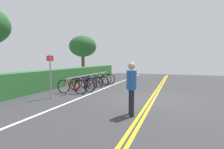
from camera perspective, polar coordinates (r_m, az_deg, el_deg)
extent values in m
cube|color=#353538|center=(8.31, 12.74, -7.88)|extent=(28.89, 12.90, 0.05)
cube|color=gold|center=(8.30, 13.30, -7.72)|extent=(26.00, 0.10, 0.00)
cube|color=gold|center=(8.32, 12.19, -7.67)|extent=(26.00, 0.10, 0.00)
cube|color=white|center=(9.24, -7.39, -6.34)|extent=(26.00, 0.12, 0.00)
cylinder|color=#9EA0A5|center=(9.23, -14.19, -3.88)|extent=(0.05, 0.05, 0.82)
cylinder|color=#9EA0A5|center=(10.37, -9.96, -2.86)|extent=(0.05, 0.05, 0.82)
cylinder|color=#9EA0A5|center=(11.56, -6.60, -2.04)|extent=(0.05, 0.05, 0.82)
cylinder|color=#9EA0A5|center=(12.79, -3.87, -1.36)|extent=(0.05, 0.05, 0.82)
cylinder|color=#9EA0A5|center=(14.04, -1.63, -0.81)|extent=(0.05, 0.05, 0.82)
cylinder|color=#9EA0A5|center=(11.52, -6.62, 0.00)|extent=(5.45, 0.04, 0.04)
torus|color=black|center=(9.85, -15.23, -3.71)|extent=(0.08, 0.76, 0.76)
torus|color=black|center=(9.35, -10.10, -4.06)|extent=(0.08, 0.76, 0.76)
cylinder|color=red|center=(9.64, -13.38, -3.32)|extent=(0.06, 0.57, 0.52)
cylinder|color=red|center=(9.58, -13.07, -1.98)|extent=(0.06, 0.68, 0.07)
cylinder|color=red|center=(9.48, -11.62, -3.54)|extent=(0.04, 0.17, 0.47)
cylinder|color=red|center=(9.45, -11.03, -4.48)|extent=(0.05, 0.36, 0.19)
cylinder|color=red|center=(9.38, -10.70, -3.11)|extent=(0.05, 0.25, 0.32)
cylinder|color=red|center=(9.80, -15.01, -2.75)|extent=(0.04, 0.14, 0.35)
cube|color=black|center=(9.41, -11.30, -1.99)|extent=(0.09, 0.20, 0.05)
cylinder|color=red|center=(9.75, -14.79, -1.50)|extent=(0.46, 0.05, 0.03)
torus|color=black|center=(10.56, -11.85, -3.18)|extent=(0.20, 0.72, 0.73)
torus|color=black|center=(9.87, -7.28, -3.67)|extent=(0.20, 0.72, 0.73)
cylinder|color=black|center=(10.28, -10.22, -2.90)|extent=(0.15, 0.61, 0.50)
cylinder|color=black|center=(10.21, -9.94, -1.72)|extent=(0.18, 0.72, 0.07)
cylinder|color=black|center=(10.05, -8.65, -3.15)|extent=(0.07, 0.18, 0.45)
cylinder|color=black|center=(10.00, -8.12, -4.01)|extent=(0.11, 0.39, 0.18)
cylinder|color=black|center=(9.92, -7.83, -2.80)|extent=(0.09, 0.27, 0.31)
cylinder|color=black|center=(10.51, -11.65, -2.34)|extent=(0.06, 0.15, 0.33)
cube|color=black|center=(9.97, -8.36, -1.77)|extent=(0.12, 0.21, 0.05)
cylinder|color=black|center=(10.45, -11.45, -1.23)|extent=(0.46, 0.12, 0.03)
torus|color=black|center=(11.25, -11.23, -2.71)|extent=(0.07, 0.72, 0.72)
torus|color=black|center=(10.73, -6.53, -3.00)|extent=(0.07, 0.72, 0.72)
cylinder|color=purple|center=(11.04, -9.53, -2.39)|extent=(0.05, 0.59, 0.49)
cylinder|color=purple|center=(10.98, -9.24, -1.30)|extent=(0.05, 0.71, 0.07)
cylinder|color=purple|center=(10.87, -7.92, -2.57)|extent=(0.04, 0.17, 0.44)
cylinder|color=purple|center=(10.83, -7.38, -3.34)|extent=(0.04, 0.38, 0.18)
cylinder|color=purple|center=(10.77, -7.08, -2.23)|extent=(0.04, 0.26, 0.30)
cylinder|color=purple|center=(11.21, -11.02, -1.92)|extent=(0.04, 0.14, 0.33)
cube|color=black|center=(10.80, -7.62, -1.30)|extent=(0.08, 0.20, 0.05)
cylinder|color=purple|center=(11.16, -10.81, -0.88)|extent=(0.46, 0.04, 0.03)
torus|color=black|center=(11.74, -9.14, -2.45)|extent=(0.21, 0.68, 0.69)
torus|color=black|center=(11.51, -4.41, -2.54)|extent=(0.21, 0.68, 0.69)
cylinder|color=purple|center=(11.63, -7.39, -2.10)|extent=(0.17, 0.56, 0.47)
cylinder|color=purple|center=(11.60, -7.10, -1.10)|extent=(0.19, 0.66, 0.07)
cylinder|color=purple|center=(11.56, -5.78, -2.21)|extent=(0.07, 0.17, 0.42)
cylinder|color=purple|center=(11.56, -5.24, -2.87)|extent=(0.12, 0.36, 0.17)
cylinder|color=purple|center=(11.52, -4.94, -1.87)|extent=(0.09, 0.25, 0.29)
cylinder|color=purple|center=(11.71, -8.92, -1.73)|extent=(0.07, 0.14, 0.31)
cube|color=black|center=(11.52, -5.48, -1.05)|extent=(0.12, 0.21, 0.05)
cylinder|color=purple|center=(11.67, -8.70, -0.76)|extent=(0.45, 0.13, 0.03)
torus|color=black|center=(12.26, -7.76, -2.15)|extent=(0.28, 0.65, 0.68)
torus|color=black|center=(12.16, -2.69, -2.16)|extent=(0.28, 0.65, 0.68)
cylinder|color=#1947B7|center=(12.20, -5.88, -1.79)|extent=(0.24, 0.59, 0.46)
cylinder|color=#1947B7|center=(12.17, -5.55, -0.85)|extent=(0.28, 0.71, 0.07)
cylinder|color=#1947B7|center=(12.17, -4.15, -1.87)|extent=(0.09, 0.18, 0.41)
cylinder|color=#1947B7|center=(12.18, -3.59, -2.49)|extent=(0.17, 0.38, 0.17)
cylinder|color=#1947B7|center=(12.15, -3.26, -1.55)|extent=(0.12, 0.26, 0.29)
cylinder|color=#1947B7|center=(12.24, -7.52, -1.46)|extent=(0.08, 0.15, 0.31)
cube|color=black|center=(12.14, -3.82, -0.79)|extent=(0.14, 0.22, 0.05)
cylinder|color=#1947B7|center=(12.21, -7.28, -0.54)|extent=(0.44, 0.18, 0.03)
torus|color=black|center=(13.03, -6.35, -1.51)|extent=(0.18, 0.77, 0.77)
torus|color=black|center=(12.77, -1.91, -1.61)|extent=(0.18, 0.77, 0.77)
cylinder|color=orange|center=(12.92, -4.71, -1.15)|extent=(0.13, 0.59, 0.53)
cylinder|color=orange|center=(12.88, -4.43, -0.12)|extent=(0.15, 0.70, 0.07)
cylinder|color=orange|center=(12.83, -3.20, -1.26)|extent=(0.06, 0.17, 0.48)
cylinder|color=orange|center=(12.82, -2.70, -1.95)|extent=(0.10, 0.38, 0.19)
cylinder|color=orange|center=(12.78, -2.41, -0.92)|extent=(0.08, 0.26, 0.33)
cylinder|color=orange|center=(13.00, -6.14, -0.76)|extent=(0.06, 0.14, 0.35)
cube|color=black|center=(12.79, -2.91, -0.09)|extent=(0.11, 0.21, 0.05)
cylinder|color=orange|center=(12.97, -5.93, 0.20)|extent=(0.46, 0.10, 0.03)
torus|color=black|center=(13.82, -3.73, -1.14)|extent=(0.29, 0.75, 0.77)
torus|color=black|center=(13.17, -0.41, -1.43)|extent=(0.29, 0.75, 0.77)
cylinder|color=white|center=(13.56, -2.52, -0.87)|extent=(0.21, 0.57, 0.52)
cylinder|color=white|center=(13.50, -2.31, 0.08)|extent=(0.25, 0.67, 0.07)
cylinder|color=white|center=(13.34, -1.39, -1.04)|extent=(0.09, 0.17, 0.47)
cylinder|color=white|center=(13.29, -1.01, -1.72)|extent=(0.15, 0.36, 0.19)
cylinder|color=white|center=(13.22, -0.79, -0.74)|extent=(0.11, 0.25, 0.32)
cylinder|color=white|center=(13.77, -3.57, -0.46)|extent=(0.08, 0.14, 0.35)
cube|color=black|center=(13.28, -1.17, 0.06)|extent=(0.14, 0.21, 0.05)
cylinder|color=white|center=(13.72, -3.42, 0.44)|extent=(0.45, 0.17, 0.03)
cylinder|color=#1E1E2D|center=(5.92, 6.03, -8.51)|extent=(0.14, 0.14, 0.84)
cylinder|color=#1E1E2D|center=(5.65, 6.38, -9.16)|extent=(0.14, 0.14, 0.84)
cylinder|color=#2659A5|center=(5.66, 6.27, -1.72)|extent=(0.32, 0.32, 0.60)
sphere|color=tan|center=(5.63, 6.31, 2.77)|extent=(0.23, 0.23, 0.23)
cylinder|color=#2659A5|center=(5.86, 6.02, -1.72)|extent=(0.09, 0.09, 0.55)
cylinder|color=#2659A5|center=(5.46, 6.53, -2.19)|extent=(0.09, 0.09, 0.55)
cylinder|color=gray|center=(8.56, -19.07, -0.65)|extent=(0.06, 0.06, 2.02)
cube|color=red|center=(8.53, -19.22, 4.90)|extent=(0.36, 0.10, 0.24)
cube|color=#2D6B30|center=(13.96, -12.23, -0.29)|extent=(14.45, 0.95, 1.14)
cylinder|color=brown|center=(18.61, -9.24, 2.60)|extent=(0.33, 0.33, 2.18)
ellipsoid|color=#235626|center=(18.65, -9.33, 8.90)|extent=(2.76, 2.76, 2.14)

